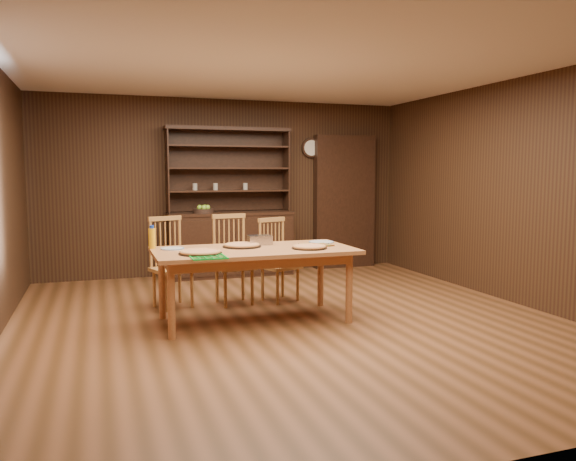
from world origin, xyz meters
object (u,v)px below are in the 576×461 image
object	(u,v)px
chair_center	(232,256)
china_hutch	(230,235)
chair_right	(276,257)
chair_left	(169,259)
juice_bottle	(152,238)
dining_table	(254,256)

from	to	relation	value
chair_center	china_hutch	bearing A→B (deg)	71.38
chair_center	chair_right	xyz separation A→B (m)	(0.54, -0.02, -0.03)
chair_left	chair_center	distance (m)	0.71
china_hutch	juice_bottle	size ratio (longest dim) A/B	9.16
dining_table	china_hutch	bearing A→B (deg)	82.35
dining_table	chair_right	world-z (taller)	chair_right
china_hutch	chair_right	xyz separation A→B (m)	(0.16, -1.74, -0.08)
china_hutch	juice_bottle	bearing A→B (deg)	-120.62
dining_table	juice_bottle	bearing A→B (deg)	160.81
china_hutch	dining_table	world-z (taller)	china_hutch
dining_table	chair_center	bearing A→B (deg)	92.08
chair_left	juice_bottle	xyz separation A→B (m)	(-0.24, -0.59, 0.32)
dining_table	chair_right	distance (m)	1.00
dining_table	chair_center	size ratio (longest dim) A/B	1.95
china_hutch	chair_center	xyz separation A→B (m)	(-0.38, -1.72, -0.05)
chair_left	chair_center	size ratio (longest dim) A/B	0.99
chair_left	juice_bottle	size ratio (longest dim) A/B	4.32
dining_table	chair_right	xyz separation A→B (m)	(0.51, 0.84, -0.16)
chair_center	chair_right	bearing A→B (deg)	-8.49
china_hutch	chair_center	size ratio (longest dim) A/B	2.10
chair_left	chair_right	bearing A→B (deg)	-22.61
chair_center	chair_right	world-z (taller)	chair_center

